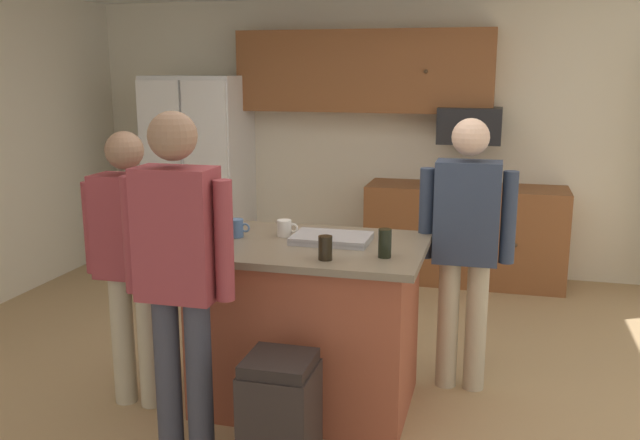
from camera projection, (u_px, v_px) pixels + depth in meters
The scene contains 18 objects.
floor at pixel (341, 389), 4.28m from camera, with size 7.04×7.04×0.00m, color tan.
back_wall at pixel (407, 137), 6.65m from camera, with size 6.40×0.10×2.60m, color beige.
cabinet_run_upper at pixel (363, 71), 6.42m from camera, with size 2.40×0.38×0.75m.
cabinet_run_lower at pixel (465, 234), 6.38m from camera, with size 1.80×0.63×0.90m.
refrigerator at pixel (200, 172), 6.83m from camera, with size 0.92×0.76×1.88m.
microwave_over_range at pixel (470, 125), 6.18m from camera, with size 0.56×0.40×0.32m, color black.
kitchen_island at pixel (307, 323), 4.02m from camera, with size 1.35×0.94×0.98m.
person_guest_right at pixel (179, 265), 3.31m from camera, with size 0.57×0.23×1.76m.
person_guest_by_door at pixel (131, 252), 3.91m from camera, with size 0.57×0.22×1.62m.
person_elder_center at pixel (466, 237), 4.11m from camera, with size 0.57×0.22×1.67m.
glass_pilsner at pixel (385, 243), 3.61m from camera, with size 0.07×0.07×0.15m.
tumbler_amber at pixel (214, 235), 3.78m from camera, with size 0.06×0.06×0.16m.
glass_stout_tall at pixel (219, 230), 3.91m from camera, with size 0.07×0.07×0.15m.
mug_blue_stoneware at pixel (236, 228), 4.05m from camera, with size 0.13×0.09×0.11m.
mug_ceramic_white at pixel (285, 228), 4.07m from camera, with size 0.13×0.09×0.10m.
glass_short_whisky at pixel (325, 248), 3.57m from camera, with size 0.07×0.07×0.13m.
serving_tray at pixel (332, 238), 3.94m from camera, with size 0.44×0.30×0.04m.
trash_bin at pixel (280, 416), 3.34m from camera, with size 0.34×0.34×0.61m.
Camera 1 is at (0.88, -3.86, 1.96)m, focal length 38.62 mm.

